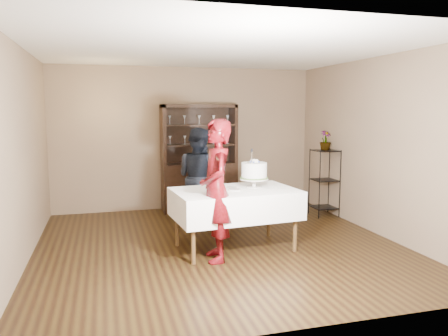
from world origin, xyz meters
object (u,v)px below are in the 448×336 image
Objects in this scene: woman at (216,191)px; man at (199,177)px; cake at (254,172)px; potted_plant at (325,140)px; plant_etagere at (324,180)px; china_hutch at (199,175)px; cake_table at (235,204)px.

man is at bearing 179.50° from woman.
cake is 1.57× the size of potted_plant.
woman reaches higher than plant_etagere.
cake reaches higher than plant_etagere.
potted_plant is at bearing 129.53° from woman.
plant_etagere is 2.25m from cake.
man is at bearing -102.34° from china_hutch.
plant_etagere is (2.08, -1.05, -0.01)m from china_hutch.
man is 1.34m from cake.
china_hutch is at bearing 153.17° from plant_etagere.
man is 2.97× the size of cake.
potted_plant is at bearing 33.44° from cake_table.
china_hutch is 2.43m from potted_plant.
china_hutch is 1.18m from man.
cake_table is 0.57m from woman.
woman is 0.82m from cake.
woman reaches higher than potted_plant.
woman is (-2.46, -1.76, 0.25)m from plant_etagere.
potted_plant is (2.31, 0.07, 0.55)m from man.
woman is at bearing -144.41° from plant_etagere.
potted_plant is (2.07, -1.07, 0.70)m from china_hutch.
woman is 3.29× the size of cake.
man is at bearing -178.17° from potted_plant.
china_hutch is 1.15× the size of cake_table.
woman is at bearing -134.18° from cake_table.
cake is at bearing 17.67° from cake_table.
cake_table is at bearing -146.46° from plant_etagere.
cake_table is 4.99× the size of potted_plant.
china_hutch is 5.75× the size of potted_plant.
cake is at bearing -144.27° from potted_plant.
china_hutch is 2.40m from cake.
china_hutch is 2.33m from plant_etagere.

